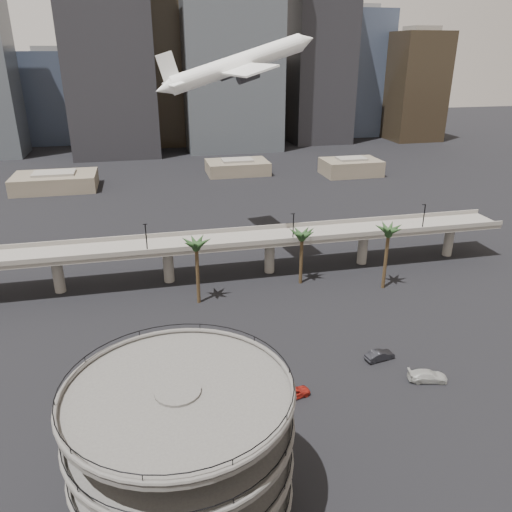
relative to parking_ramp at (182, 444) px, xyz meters
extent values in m
plane|color=black|center=(13.00, 4.00, -9.84)|extent=(700.00, 700.00, 0.00)
cylinder|color=#4C4A47|center=(0.00, 0.00, -1.84)|extent=(4.40, 4.40, 16.50)
cylinder|color=#4C4A47|center=(0.00, 0.00, -6.06)|extent=(22.00, 22.00, 0.45)
torus|color=#4C4A47|center=(0.00, 0.00, -5.59)|extent=(22.20, 22.20, 0.50)
torus|color=black|center=(0.00, 0.00, -4.79)|extent=(21.80, 21.80, 0.10)
cylinder|color=#4C4A47|center=(0.00, 0.00, -2.06)|extent=(22.00, 22.00, 0.45)
torus|color=#4C4A47|center=(0.00, 0.00, -1.59)|extent=(22.20, 22.20, 0.50)
torus|color=black|center=(0.00, 0.00, -0.79)|extent=(21.80, 21.80, 0.10)
cylinder|color=#4C4A47|center=(0.00, 0.00, 1.94)|extent=(22.00, 22.00, 0.45)
torus|color=#4C4A47|center=(0.00, 0.00, 2.41)|extent=(22.20, 22.20, 0.50)
torus|color=black|center=(0.00, 0.00, 3.21)|extent=(21.80, 21.80, 0.10)
cylinder|color=#4C4A47|center=(0.00, 0.00, 5.94)|extent=(22.00, 22.00, 0.45)
torus|color=#4C4A47|center=(0.00, 0.00, 6.41)|extent=(22.20, 22.20, 0.50)
torus|color=black|center=(0.00, 0.00, 7.21)|extent=(21.80, 21.80, 0.10)
cube|color=gray|center=(13.00, 59.00, -1.84)|extent=(130.00, 9.00, 0.90)
cube|color=gray|center=(13.00, 54.50, -0.94)|extent=(130.00, 0.30, 1.00)
cube|color=gray|center=(13.00, 63.50, -0.94)|extent=(130.00, 0.30, 1.00)
cylinder|color=gray|center=(-20.00, 59.00, -6.04)|extent=(2.20, 2.20, 8.00)
cylinder|color=gray|center=(2.00, 59.00, -6.04)|extent=(2.20, 2.20, 8.00)
cylinder|color=gray|center=(24.00, 59.00, -6.04)|extent=(2.20, 2.20, 8.00)
cylinder|color=gray|center=(46.00, 59.00, -6.04)|extent=(2.20, 2.20, 8.00)
cylinder|color=gray|center=(68.00, 59.00, -6.04)|extent=(2.20, 2.20, 8.00)
cylinder|color=black|center=(-2.00, 55.00, 1.66)|extent=(0.24, 0.24, 6.00)
cylinder|color=black|center=(28.00, 55.00, 1.66)|extent=(0.24, 0.24, 6.00)
cylinder|color=black|center=(58.00, 55.00, 1.66)|extent=(0.24, 0.24, 6.00)
cylinder|color=#44331D|center=(7.00, 48.00, -3.76)|extent=(0.70, 0.70, 12.15)
ellipsoid|color=#1E391A|center=(7.00, 48.00, 2.71)|extent=(4.40, 4.40, 2.00)
cylinder|color=#44331D|center=(29.00, 52.00, -4.44)|extent=(0.70, 0.70, 10.80)
ellipsoid|color=#1E391A|center=(29.00, 52.00, 1.36)|extent=(4.40, 4.40, 2.00)
cylinder|color=#44331D|center=(45.00, 46.00, -3.54)|extent=(0.70, 0.70, 12.60)
ellipsoid|color=#1E391A|center=(45.00, 46.00, 3.16)|extent=(4.40, 4.40, 2.00)
cube|color=brown|center=(-32.00, 144.00, -7.09)|extent=(28.00, 18.00, 5.50)
cube|color=gray|center=(-32.00, 144.00, -3.94)|extent=(14.00, 9.00, 0.80)
cube|color=brown|center=(35.00, 154.00, -7.34)|extent=(24.00, 16.00, 5.00)
cube|color=gray|center=(35.00, 154.00, -4.44)|extent=(12.00, 8.00, 0.80)
cube|color=brown|center=(78.00, 142.00, -6.84)|extent=(22.00, 15.00, 6.00)
cube|color=gray|center=(78.00, 142.00, -3.44)|extent=(11.00, 7.50, 0.80)
cube|color=#394458|center=(-42.00, 249.00, 12.67)|extent=(30.00, 30.00, 45.00)
cube|color=gray|center=(-42.00, 249.00, 36.37)|extent=(16.50, 16.50, 2.40)
cube|color=black|center=(-12.00, 204.00, 41.73)|extent=(38.00, 30.00, 103.13)
cube|color=black|center=(18.00, 229.00, 32.36)|extent=(28.00, 26.00, 84.38)
cube|color=#464C53|center=(43.00, 209.00, 46.42)|extent=(45.00, 32.00, 112.51)
cube|color=#85715C|center=(68.00, 244.00, 9.85)|extent=(24.00, 24.00, 39.38)
cube|color=gray|center=(68.00, 244.00, 30.74)|extent=(13.20, 13.20, 2.40)
cube|color=black|center=(91.00, 219.00, 34.70)|extent=(30.00, 28.00, 89.07)
cube|color=#394458|center=(118.00, 239.00, 22.98)|extent=(34.00, 30.00, 65.63)
cube|color=gray|center=(118.00, 239.00, 56.99)|extent=(18.70, 16.50, 2.40)
cube|color=black|center=(143.00, 214.00, 17.35)|extent=(26.00, 26.00, 54.38)
cube|color=gray|center=(143.00, 214.00, 45.74)|extent=(14.30, 14.30, 2.40)
cube|color=#85715C|center=(31.00, 264.00, 7.98)|extent=(22.00, 22.00, 35.63)
cube|color=gray|center=(31.00, 264.00, 26.99)|extent=(12.10, 12.10, 2.40)
cylinder|color=white|center=(19.99, 72.40, 33.10)|extent=(30.33, 8.46, 12.10)
cone|color=white|center=(35.87, 74.86, 37.74)|extent=(5.24, 4.56, 4.78)
cone|color=white|center=(4.12, 69.93, 28.46)|extent=(5.06, 4.11, 4.36)
cube|color=white|center=(19.15, 72.27, 32.18)|extent=(11.73, 33.02, 2.31)
cube|color=white|center=(6.05, 70.23, 29.48)|extent=(4.19, 11.05, 0.98)
cube|color=white|center=(5.22, 70.10, 32.38)|extent=(4.96, 1.13, 6.66)
cylinder|color=#242428|center=(19.16, 78.27, 30.88)|extent=(5.22, 2.89, 3.33)
cylinder|color=#242428|center=(20.98, 66.55, 30.88)|extent=(5.22, 2.89, 3.33)
imported|color=#AA2118|center=(16.74, 16.21, -9.01)|extent=(5.16, 3.12, 1.64)
imported|color=black|center=(32.73, 22.13, -9.04)|extent=(5.08, 2.55, 1.60)
imported|color=#B1B2AE|center=(37.28, 15.51, -9.00)|extent=(6.16, 3.68, 1.67)
camera|label=1|loc=(-1.33, -38.90, 35.90)|focal=35.00mm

